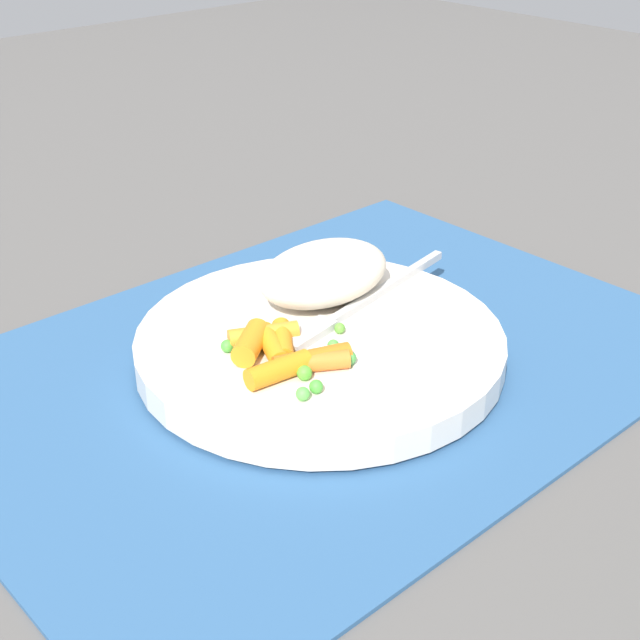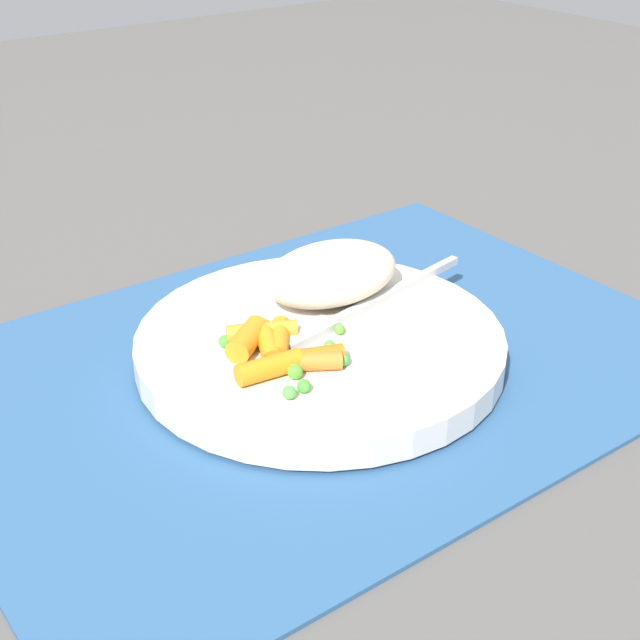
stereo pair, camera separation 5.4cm
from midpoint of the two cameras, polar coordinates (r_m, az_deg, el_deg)
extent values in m
plane|color=#565451|center=(0.63, 2.46, -2.90)|extent=(2.40, 2.40, 0.00)
cube|color=#2D5684|center=(0.63, 2.46, -2.67)|extent=(0.51, 0.37, 0.01)
cylinder|color=silver|center=(0.62, 2.49, -1.66)|extent=(0.25, 0.25, 0.02)
ellipsoid|color=beige|center=(0.65, 3.08, 2.93)|extent=(0.11, 0.07, 0.04)
cylinder|color=orange|center=(0.57, 1.73, -2.54)|extent=(0.05, 0.03, 0.01)
cylinder|color=orange|center=(0.56, -0.49, -3.09)|extent=(0.04, 0.02, 0.01)
cylinder|color=orange|center=(0.59, -0.82, -1.44)|extent=(0.03, 0.04, 0.01)
cylinder|color=orange|center=(0.59, -0.07, -1.22)|extent=(0.04, 0.04, 0.01)
cylinder|color=orange|center=(0.59, -2.02, -1.29)|extent=(0.04, 0.04, 0.02)
cylinder|color=orange|center=(0.60, -1.14, -0.84)|extent=(0.05, 0.03, 0.01)
cylinder|color=orange|center=(0.57, 1.85, -2.71)|extent=(0.04, 0.03, 0.01)
sphere|color=#4FA03F|center=(0.59, 3.21, -1.72)|extent=(0.01, 0.01, 0.01)
sphere|color=green|center=(0.58, -0.04, -2.51)|extent=(0.01, 0.01, 0.01)
sphere|color=#55B232|center=(0.56, 1.15, -3.37)|extent=(0.01, 0.01, 0.01)
sphere|color=#5BA134|center=(0.61, 3.77, -0.65)|extent=(0.01, 0.01, 0.01)
sphere|color=#55B746|center=(0.54, 0.88, -4.69)|extent=(0.01, 0.01, 0.01)
sphere|color=green|center=(0.60, -3.49, -1.42)|extent=(0.01, 0.01, 0.01)
sphere|color=#58963A|center=(0.58, -0.67, -2.19)|extent=(0.01, 0.01, 0.01)
sphere|color=#53B134|center=(0.60, -0.22, -1.15)|extent=(0.01, 0.01, 0.01)
sphere|color=green|center=(0.55, 1.79, -4.28)|extent=(0.01, 0.01, 0.01)
sphere|color=green|center=(0.58, 4.13, -2.57)|extent=(0.01, 0.01, 0.01)
sphere|color=green|center=(0.60, -0.10, -1.51)|extent=(0.01, 0.01, 0.01)
cube|color=silver|center=(0.61, 1.85, -0.99)|extent=(0.05, 0.02, 0.01)
cube|color=silver|center=(0.67, 7.22, 1.89)|extent=(0.14, 0.03, 0.01)
camera|label=1|loc=(0.03, -87.47, 1.38)|focal=50.60mm
camera|label=2|loc=(0.03, 92.53, -1.38)|focal=50.60mm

